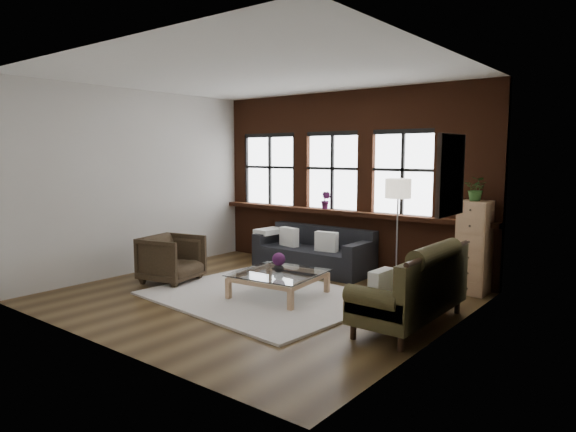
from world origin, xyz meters
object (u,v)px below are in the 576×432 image
Objects in this scene: dark_sofa at (313,249)px; coffee_table at (279,285)px; floor_lamp at (397,228)px; drawer_chest at (474,247)px; vintage_settee at (410,284)px; vase at (279,267)px; armchair at (172,259)px.

coffee_table is (0.62, -1.73, -0.21)m from dark_sofa.
floor_lamp is (1.05, 1.65, 0.74)m from coffee_table.
coffee_table is at bearing -137.19° from drawer_chest.
drawer_chest is (0.11, 1.95, 0.19)m from vintage_settee.
vase is at bearing -178.95° from vintage_settee.
armchair is 1.99m from coffee_table.
coffee_table is at bearing -122.53° from floor_lamp.
dark_sofa is at bearing 147.56° from vintage_settee.
coffee_table is (1.95, 0.38, -0.20)m from armchair.
dark_sofa reaches higher than coffee_table.
drawer_chest is at bearing 17.11° from floor_lamp.
armchair is 3.67m from floor_lamp.
armchair is at bearing -168.85° from vase.
armchair is (-3.98, -0.42, -0.12)m from vintage_settee.
vintage_settee is at bearing -95.84° from armchair.
dark_sofa is 2.49m from armchair.
coffee_table is 0.27m from vase.
coffee_table is 0.63× the size of floor_lamp.
vintage_settee is at bearing -93.29° from drawer_chest.
floor_lamp is at bearing 57.47° from coffee_table.
armchair is at bearing -149.90° from drawer_chest.
dark_sofa is at bearing -174.51° from drawer_chest.
floor_lamp is (1.67, -0.07, 0.54)m from dark_sofa.
vase is (-2.04, -0.04, -0.06)m from vintage_settee.
floor_lamp is (1.05, 1.65, 0.47)m from vase.
dark_sofa is at bearing 177.56° from floor_lamp.
dark_sofa is 1.83m from vase.
vase is at bearing -90.72° from armchair.
coffee_table is 2.10m from floor_lamp.
vase is (0.62, -1.73, 0.06)m from dark_sofa.
drawer_chest is at bearing 42.81° from coffee_table.
dark_sofa is 14.08× the size of vase.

